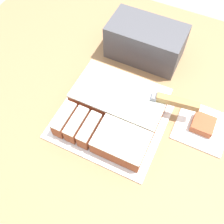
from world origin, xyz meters
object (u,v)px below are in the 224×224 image
Objects in this scene: cake_board at (112,117)px; brownie at (203,124)px; storage_box at (146,42)px; knife at (166,99)px; cake at (114,111)px.

brownie is (0.27, 0.09, 0.02)m from cake_board.
brownie is at bearing 18.43° from cake_board.
brownie is 0.25× the size of storage_box.
cake_board is 1.00× the size of knife.
knife is at bearing 32.71° from cake.
knife reaches higher than brownie.
cake is at bearing 43.59° from cake_board.
brownie is at bearing 172.00° from knife.
knife is 1.27× the size of storage_box.
cake reaches higher than cake_board.
cake_board is at bearing -88.03° from storage_box.
knife reaches higher than cake_board.
knife is at bearing 179.90° from brownie.
knife is at bearing 33.14° from cake_board.
storage_box reaches higher than knife.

